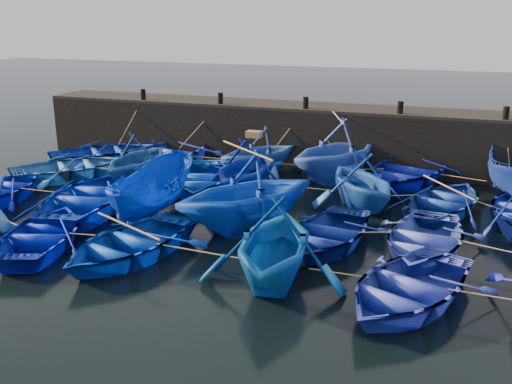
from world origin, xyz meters
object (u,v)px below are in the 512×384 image
(wooden_crate, at_px, (254,134))
(boat_0, at_px, (104,152))
(boat_13, at_px, (2,189))
(boat_8, at_px, (200,178))

(wooden_crate, bearing_deg, boat_0, 162.55)
(boat_0, xyz_separation_m, boat_13, (-0.27, -6.04, -0.05))
(wooden_crate, bearing_deg, boat_13, -158.04)
(boat_8, bearing_deg, boat_0, 139.18)
(boat_8, height_order, wooden_crate, wooden_crate)
(boat_0, bearing_deg, wooden_crate, -154.72)
(boat_13, bearing_deg, wooden_crate, -162.82)
(boat_0, height_order, boat_13, boat_0)
(boat_0, relative_size, boat_13, 1.12)
(boat_0, height_order, wooden_crate, wooden_crate)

